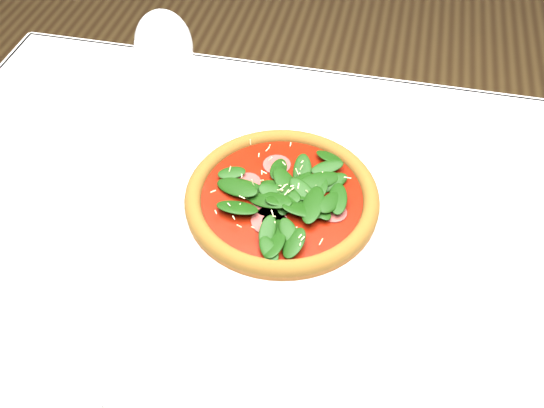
% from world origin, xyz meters
% --- Properties ---
extents(dining_table, '(1.21, 0.81, 0.75)m').
position_xyz_m(dining_table, '(0.00, 0.00, 0.65)').
color(dining_table, white).
rests_on(dining_table, ground).
extents(plate, '(0.32, 0.32, 0.01)m').
position_xyz_m(plate, '(-0.03, 0.06, 0.76)').
color(plate, white).
rests_on(plate, dining_table).
extents(pizza, '(0.34, 0.34, 0.04)m').
position_xyz_m(pizza, '(-0.03, 0.06, 0.78)').
color(pizza, '#9C6525').
rests_on(pizza, plate).
extents(wine_glass, '(0.08, 0.08, 0.20)m').
position_xyz_m(wine_glass, '(-0.24, 0.20, 0.89)').
color(wine_glass, white).
rests_on(wine_glass, dining_table).
extents(napkin, '(0.14, 0.07, 0.01)m').
position_xyz_m(napkin, '(-0.16, -0.24, 0.76)').
color(napkin, white).
rests_on(napkin, dining_table).
extents(fork, '(0.03, 0.14, 0.00)m').
position_xyz_m(fork, '(-0.16, -0.21, 0.76)').
color(fork, silver).
rests_on(fork, napkin).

